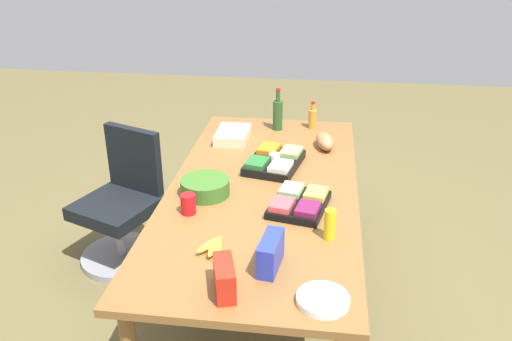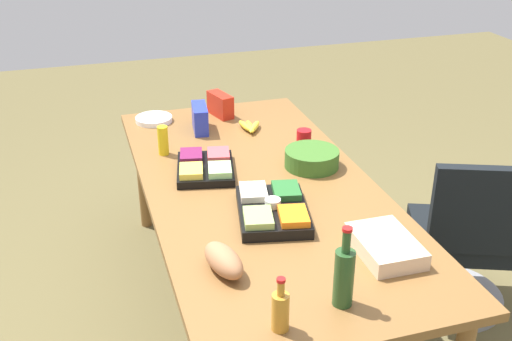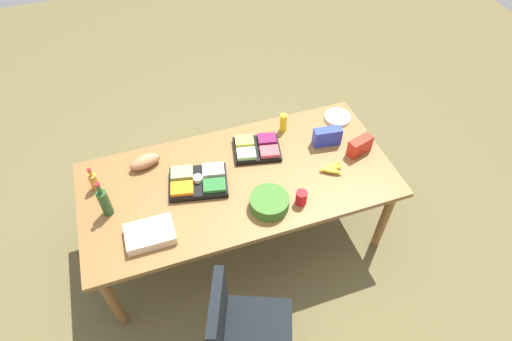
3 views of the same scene
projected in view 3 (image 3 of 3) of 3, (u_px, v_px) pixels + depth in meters
name	position (u px, v px, depth m)	size (l,w,h in m)	color
ground_plane	(241.00, 234.00, 3.71)	(10.00, 10.00, 0.00)	brown
conference_table	(239.00, 184.00, 3.20)	(2.33, 1.09, 0.76)	brown
office_chair	(247.00, 338.00, 2.76)	(0.62, 0.62, 0.92)	gray
veggie_tray	(198.00, 181.00, 3.08)	(0.47, 0.38, 0.09)	black
red_solo_cup	(301.00, 198.00, 2.96)	(0.08, 0.08, 0.11)	red
fruit_platter	(257.00, 148.00, 3.31)	(0.41, 0.35, 0.07)	black
bread_loaf	(145.00, 162.00, 3.19)	(0.24, 0.11, 0.10)	#A96F49
sheet_cake	(150.00, 234.00, 2.78)	(0.32, 0.22, 0.07)	beige
wine_bottle	(105.00, 202.00, 2.85)	(0.08, 0.08, 0.31)	#264C22
chip_bag_blue	(327.00, 137.00, 3.33)	(0.22, 0.08, 0.15)	#2637B9
banana_bunch	(331.00, 168.00, 3.18)	(0.20, 0.14, 0.04)	yellow
dressing_bottle	(94.00, 181.00, 3.03)	(0.06, 0.06, 0.20)	#BD8228
salad_bowl	(269.00, 202.00, 2.94)	(0.28, 0.28, 0.09)	#386724
chip_bag_red	(360.00, 146.00, 3.27)	(0.20, 0.08, 0.14)	red
paper_plate_stack	(338.00, 117.00, 3.58)	(0.22, 0.22, 0.03)	white
mustard_bottle	(283.00, 123.00, 3.44)	(0.06, 0.06, 0.16)	yellow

